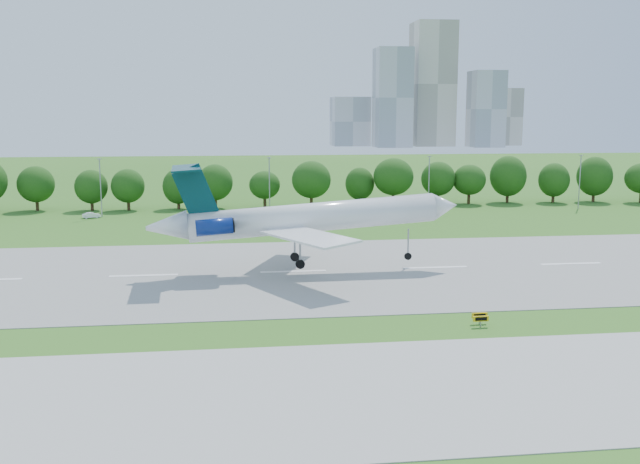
{
  "coord_description": "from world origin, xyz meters",
  "views": [
    {
      "loc": [
        -28.31,
        -69.66,
        21.38
      ],
      "look_at": [
        -17.21,
        18.0,
        6.63
      ],
      "focal_mm": 40.0,
      "sensor_mm": 36.0,
      "label": 1
    }
  ],
  "objects": [
    {
      "name": "tree_line",
      "position": [
        0.0,
        92.0,
        6.19
      ],
      "size": [
        288.4,
        8.4,
        10.4
      ],
      "color": "#382314",
      "rests_on": "ground"
    },
    {
      "name": "airliner",
      "position": [
        -19.33,
        24.88,
        7.53
      ],
      "size": [
        42.87,
        31.14,
        14.01
      ],
      "rotation": [
        0.0,
        -0.06,
        0.06
      ],
      "color": "white",
      "rests_on": "ground"
    },
    {
      "name": "taxi_sign_left",
      "position": [
        -3.41,
        -2.68,
        0.85
      ],
      "size": [
        1.64,
        0.23,
        1.15
      ],
      "rotation": [
        0.0,
        0.0,
        0.01
      ],
      "color": "gray",
      "rests_on": "ground"
    },
    {
      "name": "light_poles",
      "position": [
        -2.5,
        82.0,
        6.34
      ],
      "size": [
        175.9,
        0.25,
        12.19
      ],
      "color": "gray",
      "rests_on": "ground"
    },
    {
      "name": "taxiway",
      "position": [
        0.0,
        -18.0,
        0.04
      ],
      "size": [
        400.0,
        23.0,
        0.08
      ],
      "primitive_type": "cube",
      "color": "#ADADA8",
      "rests_on": "ground"
    },
    {
      "name": "service_vehicle_b",
      "position": [
        -37.12,
        77.56,
        0.61
      ],
      "size": [
        3.83,
        2.48,
        1.21
      ],
      "primitive_type": "imported",
      "rotation": [
        0.0,
        0.0,
        1.25
      ],
      "color": "white",
      "rests_on": "ground"
    },
    {
      "name": "runway",
      "position": [
        0.0,
        25.0,
        0.04
      ],
      "size": [
        400.0,
        45.0,
        0.08
      ],
      "primitive_type": "cube",
      "color": "gray",
      "rests_on": "ground"
    },
    {
      "name": "skyline",
      "position": [
        100.16,
        390.61,
        30.46
      ],
      "size": [
        127.0,
        52.0,
        80.0
      ],
      "color": "#B2B2B7",
      "rests_on": "ground"
    },
    {
      "name": "taxi_sign_centre",
      "position": [
        -3.14,
        -1.56,
        0.87
      ],
      "size": [
        1.68,
        0.29,
        1.17
      ],
      "rotation": [
        0.0,
        0.0,
        0.05
      ],
      "color": "gray",
      "rests_on": "ground"
    },
    {
      "name": "ground",
      "position": [
        0.0,
        0.0,
        0.0
      ],
      "size": [
        600.0,
        600.0,
        0.0
      ],
      "primitive_type": "plane",
      "color": "#295F19",
      "rests_on": "ground"
    },
    {
      "name": "service_vehicle_a",
      "position": [
        -56.93,
        80.78,
        0.59
      ],
      "size": [
        3.79,
        2.26,
        1.18
      ],
      "primitive_type": "imported",
      "rotation": [
        0.0,
        0.0,
        1.87
      ],
      "color": "white",
      "rests_on": "ground"
    }
  ]
}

